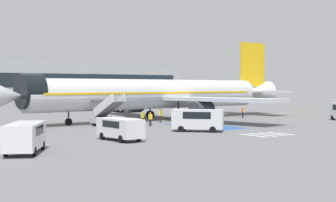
# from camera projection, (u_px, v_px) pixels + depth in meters

# --- Properties ---
(ground_plane) EXTENTS (600.00, 600.00, 0.00)m
(ground_plane) POSITION_uv_depth(u_px,v_px,m) (154.00, 121.00, 62.32)
(ground_plane) COLOR slate
(apron_leadline_yellow) EXTENTS (79.94, 8.69, 0.01)m
(apron_leadline_yellow) POSITION_uv_depth(u_px,v_px,m) (154.00, 120.00, 63.18)
(apron_leadline_yellow) COLOR gold
(apron_leadline_yellow) RESTS_ON ground_plane
(apron_stand_patch_blue) EXTENTS (4.93, 9.91, 0.01)m
(apron_stand_patch_blue) POSITION_uv_depth(u_px,v_px,m) (205.00, 126.00, 53.86)
(apron_stand_patch_blue) COLOR #2856A8
(apron_stand_patch_blue) RESTS_ON ground_plane
(apron_walkway_bar_0) EXTENTS (0.44, 3.60, 0.01)m
(apron_walkway_bar_0) POSITION_uv_depth(u_px,v_px,m) (253.00, 136.00, 43.80)
(apron_walkway_bar_0) COLOR silver
(apron_walkway_bar_0) RESTS_ON ground_plane
(apron_walkway_bar_1) EXTENTS (0.44, 3.60, 0.01)m
(apron_walkway_bar_1) POSITION_uv_depth(u_px,v_px,m) (263.00, 135.00, 44.46)
(apron_walkway_bar_1) COLOR silver
(apron_walkway_bar_1) RESTS_ON ground_plane
(apron_walkway_bar_2) EXTENTS (0.44, 3.60, 0.01)m
(apron_walkway_bar_2) POSITION_uv_depth(u_px,v_px,m) (272.00, 134.00, 45.12)
(apron_walkway_bar_2) COLOR silver
(apron_walkway_bar_2) RESTS_ON ground_plane
(apron_walkway_bar_3) EXTENTS (0.44, 3.60, 0.01)m
(apron_walkway_bar_3) POSITION_uv_depth(u_px,v_px,m) (280.00, 133.00, 45.78)
(apron_walkway_bar_3) COLOR silver
(apron_walkway_bar_3) RESTS_ON ground_plane
(airliner) EXTENTS (46.79, 35.06, 11.62)m
(airliner) POSITION_uv_depth(u_px,v_px,m) (158.00, 94.00, 63.49)
(airliner) COLOR silver
(airliner) RESTS_ON ground_plane
(boarding_stairs_forward) EXTENTS (2.69, 5.40, 3.83)m
(boarding_stairs_forward) POSITION_uv_depth(u_px,v_px,m) (109.00, 118.00, 53.30)
(boarding_stairs_forward) COLOR #ADB2BA
(boarding_stairs_forward) RESTS_ON ground_plane
(fuel_tanker) EXTENTS (2.83, 8.71, 3.41)m
(fuel_tanker) POSITION_uv_depth(u_px,v_px,m) (115.00, 102.00, 85.21)
(fuel_tanker) COLOR #38383D
(fuel_tanker) RESTS_ON ground_plane
(service_van_0) EXTENTS (4.27, 5.64, 2.08)m
(service_van_0) POSITION_uv_depth(u_px,v_px,m) (25.00, 135.00, 32.36)
(service_van_0) COLOR silver
(service_van_0) RESTS_ON ground_plane
(service_van_1) EXTENTS (4.92, 4.91, 2.26)m
(service_van_1) POSITION_uv_depth(u_px,v_px,m) (198.00, 118.00, 47.52)
(service_van_1) COLOR silver
(service_van_1) RESTS_ON ground_plane
(service_van_2) EXTENTS (2.34, 4.90, 1.89)m
(service_van_2) POSITION_uv_depth(u_px,v_px,m) (120.00, 127.00, 39.76)
(service_van_2) COLOR silver
(service_van_2) RESTS_ON ground_plane
(ground_crew_0) EXTENTS (0.39, 0.49, 1.67)m
(ground_crew_0) POSITION_uv_depth(u_px,v_px,m) (243.00, 111.00, 68.03)
(ground_crew_0) COLOR #191E38
(ground_crew_0) RESTS_ON ground_plane
(ground_crew_1) EXTENTS (0.48, 0.45, 1.77)m
(ground_crew_1) POSITION_uv_depth(u_px,v_px,m) (160.00, 115.00, 59.19)
(ground_crew_1) COLOR #2D2D33
(ground_crew_1) RESTS_ON ground_plane
(ground_crew_2) EXTENTS (0.44, 0.26, 1.61)m
(ground_crew_2) POSITION_uv_depth(u_px,v_px,m) (150.00, 118.00, 54.26)
(ground_crew_2) COLOR #2D2D33
(ground_crew_2) RESTS_ON ground_plane
(ground_crew_3) EXTENTS (0.49, 0.39, 1.62)m
(ground_crew_3) POSITION_uv_depth(u_px,v_px,m) (142.00, 117.00, 56.23)
(ground_crew_3) COLOR black
(ground_crew_3) RESTS_ON ground_plane
(terminal_building) EXTENTS (113.47, 12.10, 11.33)m
(terminal_building) POSITION_uv_depth(u_px,v_px,m) (2.00, 82.00, 132.04)
(terminal_building) COLOR #9EA3A8
(terminal_building) RESTS_ON ground_plane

